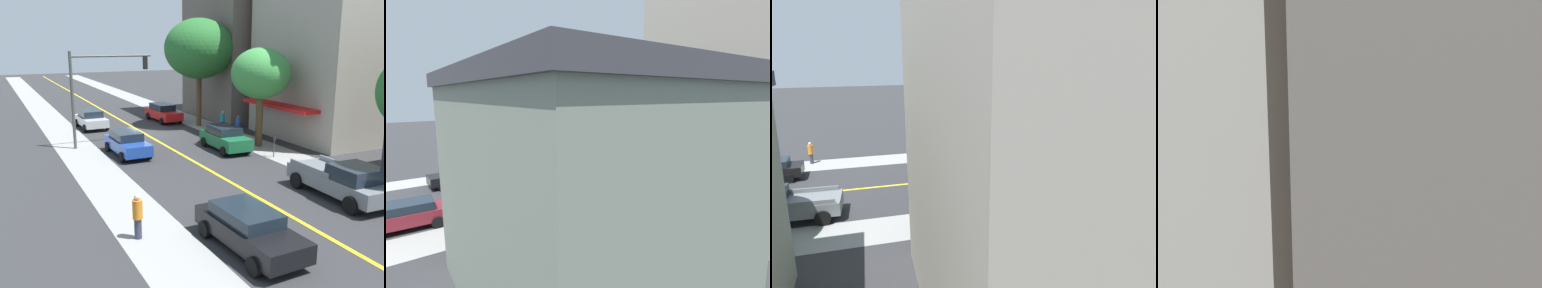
{
  "view_description": "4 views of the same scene",
  "coord_description": "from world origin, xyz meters",
  "views": [
    {
      "loc": [
        11.06,
        31.63,
        7.19
      ],
      "look_at": [
        1.28,
        11.25,
        1.75
      ],
      "focal_mm": 40.3,
      "sensor_mm": 36.0,
      "label": 1
    },
    {
      "loc": [
        -21.16,
        25.21,
        7.22
      ],
      "look_at": [
        2.6,
        8.57,
        2.33
      ],
      "focal_mm": 27.25,
      "sensor_mm": 36.0,
      "label": 2
    },
    {
      "loc": [
        -22.06,
        12.96,
        8.68
      ],
      "look_at": [
        -0.27,
        6.77,
        2.57
      ],
      "focal_mm": 32.52,
      "sensor_mm": 36.0,
      "label": 3
    },
    {
      "loc": [
        -22.67,
        -1.48,
        7.13
      ],
      "look_at": [
        3.13,
        11.22,
        1.73
      ],
      "focal_mm": 40.29,
      "sensor_mm": 36.0,
      "label": 4
    }
  ],
  "objects": [
    {
      "name": "fire_hydrant",
      "position": [
        -5.15,
        3.56,
        0.42
      ],
      "size": [
        0.44,
        0.24,
        0.86
      ],
      "color": "silver",
      "rests_on": "ground"
    },
    {
      "name": "street_tree_left_far",
      "position": [
        -5.82,
        7.18,
        5.0
      ],
      "size": [
        4.05,
        4.05,
        6.76
      ],
      "color": "brown",
      "rests_on": "ground"
    },
    {
      "name": "pedestrian_orange_shirt",
      "position": [
        6.46,
        17.4,
        0.92
      ],
      "size": [
        0.37,
        0.37,
        1.74
      ],
      "rotation": [
        0.0,
        0.0,
        1.01
      ],
      "color": "#33384C",
      "rests_on": "ground"
    },
    {
      "name": "sidewalk_left",
      "position": [
        -5.86,
        0.0,
        0.0
      ],
      "size": [
        2.7,
        126.0,
        0.01
      ],
      "primitive_type": "cube",
      "color": "gray",
      "rests_on": "ground"
    },
    {
      "name": "blue_sedan_right_curb",
      "position": [
        3.17,
        5.54,
        0.8
      ],
      "size": [
        2.08,
        4.62,
        1.53
      ],
      "rotation": [
        0.0,
        0.0,
        1.6
      ],
      "color": "#1E429E",
      "rests_on": "ground"
    },
    {
      "name": "sidewalk_right",
      "position": [
        5.86,
        0.0,
        0.0
      ],
      "size": [
        2.7,
        126.0,
        0.01
      ],
      "primitive_type": "cube",
      "color": "gray",
      "rests_on": "ground"
    },
    {
      "name": "traffic_light_mast",
      "position": [
        4.15,
        2.4,
        4.45
      ],
      "size": [
        5.68,
        0.32,
        6.54
      ],
      "rotation": [
        0.0,
        0.0,
        3.14
      ],
      "color": "#474C47",
      "rests_on": "ground"
    },
    {
      "name": "small_dog",
      "position": [
        -6.21,
        1.85,
        0.32
      ],
      "size": [
        0.47,
        0.63,
        0.49
      ],
      "rotation": [
        0.0,
        0.0,
        4.2
      ],
      "color": "silver",
      "rests_on": "ground"
    },
    {
      "name": "ground_plane",
      "position": [
        0.0,
        0.0,
        0.0
      ],
      "size": [
        140.0,
        140.0,
        0.0
      ],
      "primitive_type": "plane",
      "color": "#2D2D30"
    },
    {
      "name": "road_centerline_stripe",
      "position": [
        0.0,
        0.0,
        0.0
      ],
      "size": [
        0.2,
        126.0,
        0.0
      ],
      "primitive_type": "cube",
      "color": "yellow",
      "rests_on": "ground"
    },
    {
      "name": "green_sedan_left_curb",
      "position": [
        -3.16,
        7.11,
        0.84
      ],
      "size": [
        2.15,
        4.45,
        1.61
      ],
      "rotation": [
        0.0,
        0.0,
        1.54
      ],
      "color": "#196638",
      "rests_on": "ground"
    },
    {
      "name": "parking_meter",
      "position": [
        -5.04,
        10.07,
        0.89
      ],
      "size": [
        0.12,
        0.18,
        1.35
      ],
      "color": "#4C4C51",
      "rests_on": "ground"
    },
    {
      "name": "street_lamp",
      "position": [
        -5.52,
        17.91,
        3.58
      ],
      "size": [
        0.7,
        0.36,
        5.7
      ],
      "color": "#38383D",
      "rests_on": "ground"
    },
    {
      "name": "grey_pickup_truck",
      "position": [
        -3.47,
        17.51,
        0.89
      ],
      "size": [
        2.42,
        5.5,
        1.77
      ],
      "rotation": [
        0.0,
        0.0,
        1.54
      ],
      "color": "slate",
      "rests_on": "ground"
    },
    {
      "name": "pedestrian_teal_shirt",
      "position": [
        -6.33,
        1.21,
        0.82
      ],
      "size": [
        0.38,
        0.38,
        1.58
      ],
      "rotation": [
        0.0,
        0.0,
        1.87
      ],
      "color": "black",
      "rests_on": "ground"
    },
    {
      "name": "black_sedan_right_curb",
      "position": [
        3.2,
        19.85,
        0.78
      ],
      "size": [
        2.19,
        4.79,
        1.47
      ],
      "rotation": [
        0.0,
        0.0,
        1.61
      ],
      "color": "black",
      "rests_on": "ground"
    },
    {
      "name": "pedestrian_blue_shirt",
      "position": [
        -6.3,
        3.69,
        0.83
      ],
      "size": [
        0.39,
        0.39,
        1.59
      ],
      "rotation": [
        0.0,
        0.0,
        1.3
      ],
      "color": "brown",
      "rests_on": "ground"
    },
    {
      "name": "pale_office_building",
      "position": [
        -13.29,
        6.71,
        7.34
      ],
      "size": [
        11.27,
        9.89,
        14.67
      ],
      "rotation": [
        0.0,
        0.0,
        -1.57
      ],
      "color": "#A39989",
      "rests_on": "ground"
    }
  ]
}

